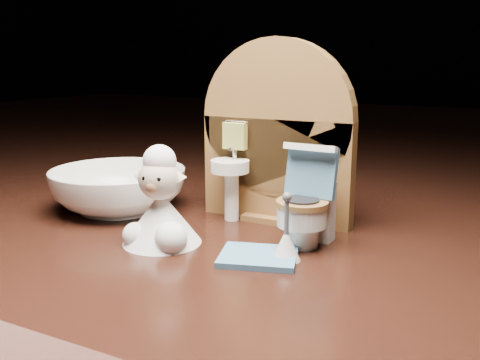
% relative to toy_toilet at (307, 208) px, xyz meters
% --- Properties ---
extents(backdrop_panel, '(0.13, 0.05, 0.15)m').
position_rel_toy_toilet_xyz_m(backdrop_panel, '(-0.05, 0.04, 0.04)').
color(backdrop_panel, brown).
rests_on(backdrop_panel, ground).
extents(toy_toilet, '(0.04, 0.05, 0.07)m').
position_rel_toy_toilet_xyz_m(toy_toilet, '(0.00, 0.00, 0.00)').
color(toy_toilet, white).
rests_on(toy_toilet, ground).
extents(bath_mat, '(0.06, 0.06, 0.00)m').
position_rel_toy_toilet_xyz_m(bath_mat, '(-0.02, -0.05, -0.03)').
color(bath_mat, teal).
rests_on(bath_mat, ground).
extents(toilet_brush, '(0.02, 0.02, 0.05)m').
position_rel_toy_toilet_xyz_m(toilet_brush, '(-0.00, -0.04, -0.01)').
color(toilet_brush, white).
rests_on(toilet_brush, ground).
extents(plush_lamb, '(0.06, 0.06, 0.08)m').
position_rel_toy_toilet_xyz_m(plush_lamb, '(-0.10, -0.05, -0.00)').
color(plush_lamb, white).
rests_on(plush_lamb, ground).
extents(ceramic_bowl, '(0.14, 0.14, 0.04)m').
position_rel_toy_toilet_xyz_m(ceramic_bowl, '(-0.18, 0.01, -0.01)').
color(ceramic_bowl, white).
rests_on(ceramic_bowl, ground).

